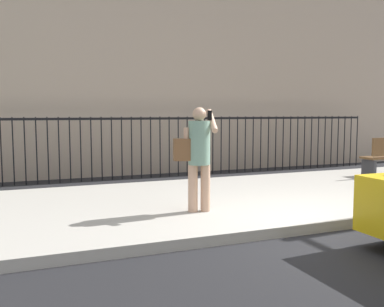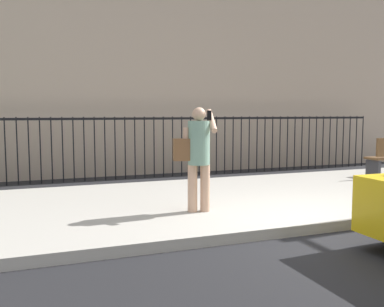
{
  "view_description": "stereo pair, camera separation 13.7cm",
  "coord_description": "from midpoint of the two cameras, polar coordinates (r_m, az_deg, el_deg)",
  "views": [
    {
      "loc": [
        -4.02,
        -4.75,
        1.69
      ],
      "look_at": [
        -1.47,
        1.59,
        1.04
      ],
      "focal_mm": 39.68,
      "sensor_mm": 36.0,
      "label": 1
    },
    {
      "loc": [
        -3.89,
        -4.8,
        1.69
      ],
      "look_at": [
        -1.47,
        1.59,
        1.04
      ],
      "focal_mm": 39.68,
      "sensor_mm": 36.0,
      "label": 2
    }
  ],
  "objects": [
    {
      "name": "iron_fence",
      "position": [
        11.4,
        -1.6,
        2.08
      ],
      "size": [
        12.03,
        0.04,
        1.6
      ],
      "color": "black",
      "rests_on": "ground"
    },
    {
      "name": "ground_plane",
      "position": [
        6.43,
        17.35,
        -10.04
      ],
      "size": [
        60.0,
        60.0,
        0.0
      ],
      "primitive_type": "plane",
      "color": "black"
    },
    {
      "name": "building_facade",
      "position": [
        14.16,
        -5.49,
        17.49
      ],
      "size": [
        28.0,
        4.0,
        9.3
      ],
      "primitive_type": "cube",
      "color": "tan",
      "rests_on": "ground"
    },
    {
      "name": "sidewalk",
      "position": [
        8.18,
        7.52,
        -5.98
      ],
      "size": [
        28.0,
        4.4,
        0.15
      ],
      "primitive_type": "cube",
      "color": "#B2ADA3",
      "rests_on": "ground"
    },
    {
      "name": "pedestrian_on_phone",
      "position": [
        6.57,
        0.15,
        0.26
      ],
      "size": [
        0.69,
        0.48,
        1.63
      ],
      "color": "tan",
      "rests_on": "sidewalk"
    }
  ]
}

